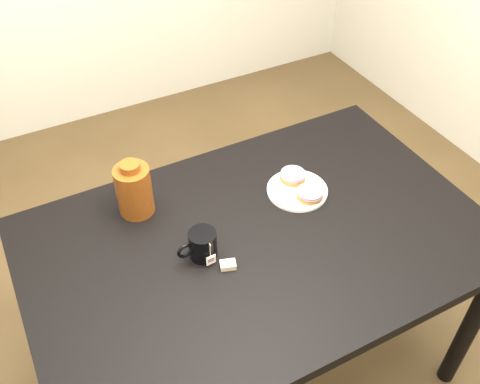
{
  "coord_description": "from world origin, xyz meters",
  "views": [
    {
      "loc": [
        -0.56,
        -0.95,
        1.95
      ],
      "look_at": [
        0.01,
        0.15,
        0.81
      ],
      "focal_mm": 40.0,
      "sensor_mm": 36.0,
      "label": 1
    }
  ],
  "objects_px": {
    "mug": "(202,245)",
    "bagel_package": "(134,190)",
    "bagel_front": "(310,194)",
    "plate": "(297,190)",
    "bagel_back": "(293,176)",
    "table": "(258,255)",
    "teabag_pouch": "(228,265)"
  },
  "relations": [
    {
      "from": "table",
      "to": "mug",
      "type": "xyz_separation_m",
      "value": [
        -0.18,
        0.01,
        0.13
      ]
    },
    {
      "from": "bagel_back",
      "to": "table",
      "type": "bearing_deg",
      "value": -142.71
    },
    {
      "from": "plate",
      "to": "bagel_front",
      "type": "bearing_deg",
      "value": -72.41
    },
    {
      "from": "bagel_front",
      "to": "bagel_package",
      "type": "xyz_separation_m",
      "value": [
        -0.52,
        0.21,
        0.06
      ]
    },
    {
      "from": "plate",
      "to": "mug",
      "type": "xyz_separation_m",
      "value": [
        -0.39,
        -0.11,
        0.04
      ]
    },
    {
      "from": "bagel_back",
      "to": "bagel_package",
      "type": "height_order",
      "value": "bagel_package"
    },
    {
      "from": "plate",
      "to": "bagel_package",
      "type": "bearing_deg",
      "value": 161.9
    },
    {
      "from": "bagel_back",
      "to": "teabag_pouch",
      "type": "bearing_deg",
      "value": -147.29
    },
    {
      "from": "bagel_front",
      "to": "bagel_package",
      "type": "bearing_deg",
      "value": 157.49
    },
    {
      "from": "mug",
      "to": "teabag_pouch",
      "type": "bearing_deg",
      "value": -62.23
    },
    {
      "from": "table",
      "to": "plate",
      "type": "distance_m",
      "value": 0.26
    },
    {
      "from": "table",
      "to": "plate",
      "type": "bearing_deg",
      "value": 29.57
    },
    {
      "from": "mug",
      "to": "bagel_package",
      "type": "distance_m",
      "value": 0.29
    },
    {
      "from": "mug",
      "to": "bagel_front",
      "type": "bearing_deg",
      "value": 4.24
    },
    {
      "from": "bagel_front",
      "to": "teabag_pouch",
      "type": "distance_m",
      "value": 0.39
    },
    {
      "from": "teabag_pouch",
      "to": "mug",
      "type": "bearing_deg",
      "value": 121.34
    },
    {
      "from": "mug",
      "to": "teabag_pouch",
      "type": "distance_m",
      "value": 0.09
    },
    {
      "from": "bagel_front",
      "to": "table",
      "type": "bearing_deg",
      "value": -162.99
    },
    {
      "from": "bagel_back",
      "to": "teabag_pouch",
      "type": "height_order",
      "value": "bagel_back"
    },
    {
      "from": "bagel_front",
      "to": "teabag_pouch",
      "type": "relative_size",
      "value": 2.71
    },
    {
      "from": "plate",
      "to": "bagel_back",
      "type": "relative_size",
      "value": 2.16
    },
    {
      "from": "plate",
      "to": "bagel_back",
      "type": "height_order",
      "value": "bagel_back"
    },
    {
      "from": "bagel_front",
      "to": "mug",
      "type": "xyz_separation_m",
      "value": [
        -0.41,
        -0.06,
        0.02
      ]
    },
    {
      "from": "bagel_front",
      "to": "mug",
      "type": "bearing_deg",
      "value": -172.19
    },
    {
      "from": "teabag_pouch",
      "to": "plate",
      "type": "bearing_deg",
      "value": 27.46
    },
    {
      "from": "table",
      "to": "bagel_back",
      "type": "height_order",
      "value": "bagel_back"
    },
    {
      "from": "plate",
      "to": "teabag_pouch",
      "type": "bearing_deg",
      "value": -152.54
    },
    {
      "from": "table",
      "to": "bagel_back",
      "type": "bearing_deg",
      "value": 37.29
    },
    {
      "from": "bagel_back",
      "to": "mug",
      "type": "bearing_deg",
      "value": -158.81
    },
    {
      "from": "plate",
      "to": "teabag_pouch",
      "type": "distance_m",
      "value": 0.39
    },
    {
      "from": "bagel_front",
      "to": "bagel_package",
      "type": "distance_m",
      "value": 0.56
    },
    {
      "from": "teabag_pouch",
      "to": "table",
      "type": "bearing_deg",
      "value": 24.04
    }
  ]
}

